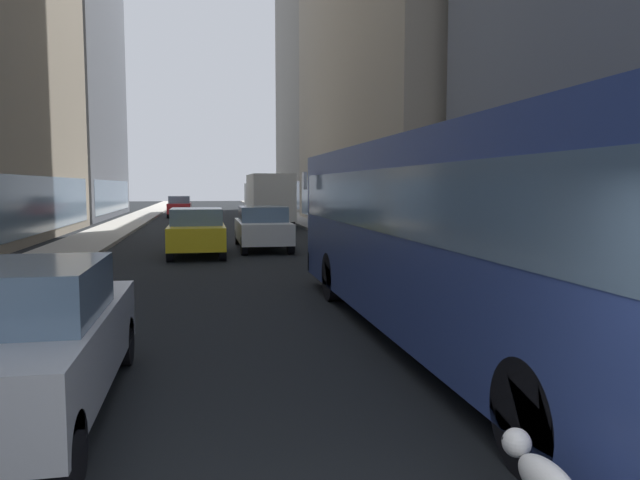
{
  "coord_description": "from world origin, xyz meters",
  "views": [
    {
      "loc": [
        -0.94,
        -1.98,
        2.38
      ],
      "look_at": [
        1.12,
        8.56,
        1.4
      ],
      "focal_mm": 33.34,
      "sensor_mm": 36.0,
      "label": 1
    }
  ],
  "objects_px": {
    "dalmatian_dog": "(541,480)",
    "car_silver_sedan": "(19,340)",
    "car_yellow_taxi": "(197,231)",
    "transit_bus": "(456,226)",
    "car_white_van": "(262,227)",
    "box_truck": "(268,198)",
    "car_red_coupe": "(180,206)"
  },
  "relations": [
    {
      "from": "car_white_van",
      "to": "dalmatian_dog",
      "type": "relative_size",
      "value": 4.88
    },
    {
      "from": "car_yellow_taxi",
      "to": "car_silver_sedan",
      "type": "distance_m",
      "value": 14.66
    },
    {
      "from": "car_yellow_taxi",
      "to": "dalmatian_dog",
      "type": "xyz_separation_m",
      "value": [
        2.34,
        -17.65,
        -0.31
      ]
    },
    {
      "from": "car_red_coupe",
      "to": "car_white_van",
      "type": "bearing_deg",
      "value": -80.82
    },
    {
      "from": "car_yellow_taxi",
      "to": "car_silver_sedan",
      "type": "bearing_deg",
      "value": -96.26
    },
    {
      "from": "transit_bus",
      "to": "box_truck",
      "type": "relative_size",
      "value": 1.54
    },
    {
      "from": "transit_bus",
      "to": "car_red_coupe",
      "type": "bearing_deg",
      "value": 98.24
    },
    {
      "from": "transit_bus",
      "to": "car_white_van",
      "type": "xyz_separation_m",
      "value": [
        -1.6,
        13.92,
        -0.95
      ]
    },
    {
      "from": "car_red_coupe",
      "to": "dalmatian_dog",
      "type": "distance_m",
      "value": 43.95
    },
    {
      "from": "box_truck",
      "to": "car_red_coupe",
      "type": "bearing_deg",
      "value": 115.26
    },
    {
      "from": "dalmatian_dog",
      "to": "car_red_coupe",
      "type": "bearing_deg",
      "value": 95.14
    },
    {
      "from": "car_yellow_taxi",
      "to": "car_silver_sedan",
      "type": "height_order",
      "value": "same"
    },
    {
      "from": "car_silver_sedan",
      "to": "box_truck",
      "type": "bearing_deg",
      "value": 79.01
    },
    {
      "from": "car_silver_sedan",
      "to": "box_truck",
      "type": "relative_size",
      "value": 0.56
    },
    {
      "from": "transit_bus",
      "to": "car_silver_sedan",
      "type": "bearing_deg",
      "value": -159.98
    },
    {
      "from": "car_yellow_taxi",
      "to": "box_truck",
      "type": "height_order",
      "value": "box_truck"
    },
    {
      "from": "transit_bus",
      "to": "car_yellow_taxi",
      "type": "distance_m",
      "value": 13.19
    },
    {
      "from": "dalmatian_dog",
      "to": "transit_bus",
      "type": "bearing_deg",
      "value": 72.04
    },
    {
      "from": "car_yellow_taxi",
      "to": "transit_bus",
      "type": "bearing_deg",
      "value": -72.3
    },
    {
      "from": "car_silver_sedan",
      "to": "box_truck",
      "type": "height_order",
      "value": "box_truck"
    },
    {
      "from": "car_white_van",
      "to": "car_red_coupe",
      "type": "relative_size",
      "value": 1.03
    },
    {
      "from": "transit_bus",
      "to": "car_red_coupe",
      "type": "xyz_separation_m",
      "value": [
        -5.6,
        38.66,
        -0.96
      ]
    },
    {
      "from": "transit_bus",
      "to": "car_red_coupe",
      "type": "height_order",
      "value": "transit_bus"
    },
    {
      "from": "car_white_van",
      "to": "car_silver_sedan",
      "type": "distance_m",
      "value": 16.45
    },
    {
      "from": "car_yellow_taxi",
      "to": "car_white_van",
      "type": "height_order",
      "value": "same"
    },
    {
      "from": "car_red_coupe",
      "to": "transit_bus",
      "type": "bearing_deg",
      "value": -81.76
    },
    {
      "from": "car_red_coupe",
      "to": "car_silver_sedan",
      "type": "xyz_separation_m",
      "value": [
        0.0,
        -40.7,
        -0.0
      ]
    },
    {
      "from": "car_yellow_taxi",
      "to": "box_truck",
      "type": "bearing_deg",
      "value": 74.33
    },
    {
      "from": "dalmatian_dog",
      "to": "car_silver_sedan",
      "type": "bearing_deg",
      "value": 142.03
    },
    {
      "from": "car_red_coupe",
      "to": "box_truck",
      "type": "distance_m",
      "value": 13.15
    },
    {
      "from": "car_white_van",
      "to": "car_red_coupe",
      "type": "distance_m",
      "value": 25.06
    },
    {
      "from": "car_silver_sedan",
      "to": "dalmatian_dog",
      "type": "height_order",
      "value": "car_silver_sedan"
    }
  ]
}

